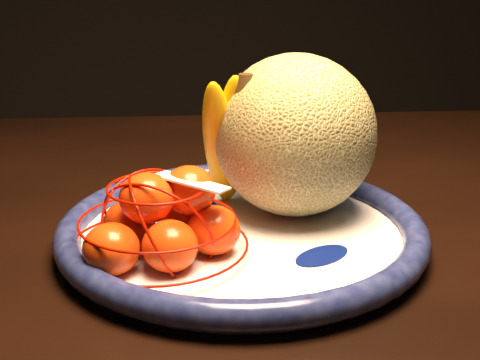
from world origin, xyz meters
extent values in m
cube|color=black|center=(-0.05, 0.06, 0.77)|extent=(1.69, 1.14, 0.04)
cylinder|color=white|center=(-0.32, -0.03, 0.80)|extent=(0.36, 0.36, 0.02)
torus|color=#0A1038|center=(-0.32, -0.03, 0.81)|extent=(0.39, 0.39, 0.03)
cylinder|color=white|center=(-0.32, -0.03, 0.80)|extent=(0.17, 0.17, 0.01)
ellipsoid|color=#041154|center=(-0.25, -0.11, 0.81)|extent=(0.15, 0.12, 0.00)
ellipsoid|color=#041154|center=(-0.35, 0.06, 0.81)|extent=(0.10, 0.13, 0.00)
ellipsoid|color=#041154|center=(-0.43, -0.03, 0.81)|extent=(0.11, 0.06, 0.00)
sphere|color=olive|center=(-0.25, 0.02, 0.90)|extent=(0.18, 0.18, 0.18)
ellipsoid|color=gold|center=(-0.33, 0.03, 0.90)|extent=(0.07, 0.11, 0.17)
ellipsoid|color=gold|center=(-0.32, 0.03, 0.90)|extent=(0.04, 0.09, 0.17)
ellipsoid|color=gold|center=(-0.31, 0.04, 0.90)|extent=(0.07, 0.10, 0.17)
ellipsoid|color=gold|center=(-0.29, 0.04, 0.90)|extent=(0.09, 0.10, 0.17)
cone|color=black|center=(-0.31, 0.03, 0.97)|extent=(0.03, 0.03, 0.03)
ellipsoid|color=#FF380B|center=(-0.45, -0.10, 0.83)|extent=(0.05, 0.05, 0.05)
ellipsoid|color=#FF380B|center=(-0.40, -0.11, 0.83)|extent=(0.05, 0.05, 0.05)
ellipsoid|color=#FF380B|center=(-0.35, -0.08, 0.83)|extent=(0.05, 0.05, 0.05)
ellipsoid|color=#FF380B|center=(-0.44, -0.05, 0.83)|extent=(0.05, 0.05, 0.05)
ellipsoid|color=#FF380B|center=(-0.38, -0.04, 0.83)|extent=(0.05, 0.05, 0.05)
ellipsoid|color=#FF380B|center=(-0.42, -0.08, 0.87)|extent=(0.05, 0.05, 0.05)
ellipsoid|color=#FF380B|center=(-0.38, -0.06, 0.87)|extent=(0.05, 0.05, 0.05)
torus|color=#BA0B00|center=(-0.41, -0.07, 0.82)|extent=(0.19, 0.19, 0.00)
torus|color=#BA0B00|center=(-0.41, -0.07, 0.85)|extent=(0.17, 0.17, 0.00)
torus|color=#BA0B00|center=(-0.41, -0.07, 0.88)|extent=(0.11, 0.11, 0.00)
torus|color=#BA0B00|center=(-0.41, -0.07, 0.84)|extent=(0.13, 0.10, 0.11)
torus|color=#BA0B00|center=(-0.41, -0.07, 0.84)|extent=(0.06, 0.12, 0.11)
torus|color=#BA0B00|center=(-0.41, -0.07, 0.84)|extent=(0.13, 0.11, 0.11)
cube|color=white|center=(-0.38, -0.08, 0.89)|extent=(0.07, 0.06, 0.01)
camera|label=1|loc=(-0.45, -0.68, 1.10)|focal=50.00mm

